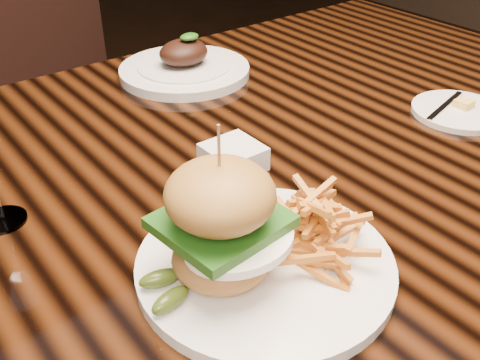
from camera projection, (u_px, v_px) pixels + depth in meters
dining_table at (217, 198)px, 0.87m from camera, size 1.60×0.90×0.75m
burger_plate at (261, 236)px, 0.59m from camera, size 0.28×0.28×0.19m
side_saucer at (459, 111)px, 0.94m from camera, size 0.16×0.16×0.02m
ramekin at (233, 157)px, 0.79m from camera, size 0.07×0.07×0.03m
far_dish at (184, 67)px, 1.07m from camera, size 0.25×0.25×0.08m
chair_far at (65, 82)px, 1.59m from camera, size 0.56×0.57×0.95m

